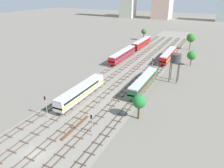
{
  "coord_description": "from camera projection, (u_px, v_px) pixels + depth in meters",
  "views": [
    {
      "loc": [
        26.68,
        -22.32,
        27.82
      ],
      "look_at": [
        0.0,
        32.43,
        1.5
      ],
      "focal_mm": 34.86,
      "sensor_mm": 36.0,
      "label": 1
    }
  ],
  "objects": [
    {
      "name": "track_centre",
      "position": [
        150.0,
        67.0,
        85.38
      ],
      "size": [
        2.4,
        126.0,
        0.29
      ],
      "color": "#47382D",
      "rests_on": "ground"
    },
    {
      "name": "lineside_tree_3",
      "position": [
        191.0,
        38.0,
        108.26
      ],
      "size": [
        4.36,
        4.36,
        8.25
      ],
      "color": "#4C331E",
      "rests_on": "ground"
    },
    {
      "name": "signal_post_near",
      "position": [
        92.0,
        122.0,
        43.91
      ],
      "size": [
        0.28,
        0.47,
        5.15
      ],
      "color": "gray",
      "rests_on": "ground"
    },
    {
      "name": "signal_post_nearest",
      "position": [
        46.0,
        104.0,
        50.51
      ],
      "size": [
        0.28,
        0.47,
        5.59
      ],
      "color": "gray",
      "rests_on": "ground"
    },
    {
      "name": "spare_rail_bundle",
      "position": [
        76.0,
        127.0,
        47.81
      ],
      "size": [
        0.6,
        10.0,
        0.24
      ],
      "primitive_type": "cube",
      "color": "brown",
      "rests_on": "ground"
    },
    {
      "name": "track_centre_left",
      "position": [
        139.0,
        65.0,
        87.17
      ],
      "size": [
        2.4,
        126.0,
        0.29
      ],
      "color": "#47382D",
      "rests_on": "ground"
    },
    {
      "name": "ground_plane",
      "position": [
        138.0,
        66.0,
        86.4
      ],
      "size": [
        480.0,
        480.0,
        0.0
      ],
      "primitive_type": "plane",
      "color": "slate"
    },
    {
      "name": "ballast_bed",
      "position": [
        138.0,
        66.0,
        86.4
      ],
      "size": [
        21.82,
        176.0,
        0.01
      ],
      "primitive_type": "cube",
      "color": "gray",
      "rests_on": "ground"
    },
    {
      "name": "passenger_coach_far_left_far",
      "position": [
        142.0,
        42.0,
        114.3
      ],
      "size": [
        2.96,
        22.0,
        3.8
      ],
      "color": "red",
      "rests_on": "ground"
    },
    {
      "name": "lineside_tree_0",
      "position": [
        144.0,
        31.0,
        129.13
      ],
      "size": [
        3.25,
        3.25,
        6.99
      ],
      "color": "#4C331E",
      "rests_on": "ground"
    },
    {
      "name": "lineside_tree_2",
      "position": [
        139.0,
        102.0,
        49.47
      ],
      "size": [
        3.23,
        3.23,
        6.17
      ],
      "color": "#4C331E",
      "rests_on": "ground"
    },
    {
      "name": "signal_post_mid",
      "position": [
        153.0,
        63.0,
        79.74
      ],
      "size": [
        0.28,
        0.47,
        5.12
      ],
      "color": "gray",
      "rests_on": "ground"
    },
    {
      "name": "track_centre_right",
      "position": [
        161.0,
        69.0,
        83.59
      ],
      "size": [
        2.4,
        126.0,
        0.29
      ],
      "color": "#47382D",
      "rests_on": "ground"
    },
    {
      "name": "lineside_tree_1",
      "position": [
        192.0,
        55.0,
        85.77
      ],
      "size": [
        3.62,
        3.62,
        6.0
      ],
      "color": "#4C331E",
      "rests_on": "ground"
    },
    {
      "name": "track_far_left",
      "position": [
        119.0,
        62.0,
        90.75
      ],
      "size": [
        2.4,
        126.0,
        0.29
      ],
      "color": "#47382D",
      "rests_on": "ground"
    },
    {
      "name": "passenger_coach_far_left_mid",
      "position": [
        123.0,
        54.0,
        93.26
      ],
      "size": [
        2.96,
        22.0,
        3.8
      ],
      "color": "red",
      "rests_on": "ground"
    },
    {
      "name": "water_tower",
      "position": [
        176.0,
        58.0,
        68.94
      ],
      "size": [
        3.46,
        3.46,
        9.89
      ],
      "color": "#2D2826",
      "rests_on": "ground"
    },
    {
      "name": "diesel_railcar_centre_right_midfar",
      "position": [
        168.0,
        55.0,
        92.49
      ],
      "size": [
        2.96,
        20.5,
        3.8
      ],
      "color": "red",
      "rests_on": "ground"
    },
    {
      "name": "diesel_railcar_centre_right_near",
      "position": [
        144.0,
        81.0,
        65.39
      ],
      "size": [
        2.96,
        20.5,
        3.8
      ],
      "color": "#286638",
      "rests_on": "ground"
    },
    {
      "name": "track_left",
      "position": [
        128.0,
        64.0,
        88.96
      ],
      "size": [
        2.4,
        126.0,
        0.29
      ],
      "color": "#47382D",
      "rests_on": "ground"
    },
    {
      "name": "diesel_railcar_left_nearest",
      "position": [
        81.0,
        91.0,
        59.23
      ],
      "size": [
        2.96,
        20.5,
        3.8
      ],
      "color": "white",
      "rests_on": "ground"
    }
  ]
}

